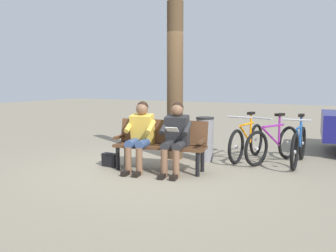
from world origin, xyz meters
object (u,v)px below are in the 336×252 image
at_px(bicycle_red, 299,146).
at_px(bicycle_black, 247,142).
at_px(tree_trunk, 175,82).
at_px(person_reading, 176,134).
at_px(litter_bin, 205,139).
at_px(handbag, 110,160).
at_px(bicycle_blue, 273,144).
at_px(person_companion, 140,133).
at_px(bench, 161,141).

bearing_deg(bicycle_red, bicycle_black, -91.27).
bearing_deg(bicycle_red, tree_trunk, -77.46).
relative_size(person_reading, tree_trunk, 0.39).
relative_size(tree_trunk, litter_bin, 3.58).
xyz_separation_m(litter_bin, bicycle_red, (-1.66, -0.54, -0.07)).
xyz_separation_m(handbag, bicycle_blue, (-2.51, -1.77, 0.24)).
height_order(handbag, tree_trunk, tree_trunk).
distance_m(handbag, bicycle_black, 2.70).
bearing_deg(bicycle_red, person_reading, -47.54).
xyz_separation_m(person_reading, litter_bin, (-0.05, -1.12, -0.23)).
relative_size(litter_bin, bicycle_black, 0.51).
xyz_separation_m(bicycle_red, bicycle_black, (0.98, 0.01, 0.00)).
bearing_deg(bicycle_black, person_companion, -32.17).
xyz_separation_m(bench, bicycle_black, (-1.07, -1.55, -0.15)).
height_order(bench, litter_bin, bench).
bearing_deg(bench, handbag, 4.82).
distance_m(person_companion, litter_bin, 1.43).
distance_m(handbag, bicycle_red, 3.49).
bearing_deg(person_companion, bench, -153.17).
relative_size(bench, handbag, 5.53).
height_order(bench, bicycle_blue, bicycle_blue).
bearing_deg(litter_bin, bicycle_black, -141.72).
bearing_deg(bicycle_black, bench, -29.26).
distance_m(person_companion, bicycle_black, 2.25).
distance_m(person_companion, tree_trunk, 1.48).
relative_size(person_reading, handbag, 4.00).
bearing_deg(bicycle_blue, handbag, -32.83).
xyz_separation_m(litter_bin, bicycle_blue, (-1.20, -0.51, -0.07)).
height_order(person_companion, bicycle_black, person_companion).
xyz_separation_m(person_reading, bicycle_blue, (-1.25, -1.63, -0.31)).
relative_size(handbag, bicycle_red, 0.18).
xyz_separation_m(bench, bicycle_red, (-2.05, -1.55, -0.15)).
xyz_separation_m(tree_trunk, litter_bin, (-0.63, -0.04, -1.11)).
bearing_deg(bench, person_reading, 152.57).
bearing_deg(bench, bicycle_red, -153.23).
bearing_deg(person_reading, bicycle_black, -124.16).
relative_size(handbag, bicycle_blue, 0.19).
height_order(tree_trunk, bicycle_red, tree_trunk).
distance_m(tree_trunk, bicycle_blue, 2.25).
xyz_separation_m(bench, litter_bin, (-0.39, -1.01, -0.08)).
relative_size(tree_trunk, bicycle_red, 1.83).
relative_size(bench, bicycle_red, 0.99).
relative_size(tree_trunk, bicycle_black, 1.83).
bearing_deg(tree_trunk, bicycle_black, -156.32).
height_order(litter_bin, bicycle_red, bicycle_red).
height_order(bench, person_companion, person_companion).
height_order(handbag, litter_bin, litter_bin).
xyz_separation_m(bench, person_reading, (-0.34, 0.10, 0.16)).
xyz_separation_m(handbag, bicycle_black, (-1.99, -1.80, 0.24)).
relative_size(bicycle_red, bicycle_blue, 1.06).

